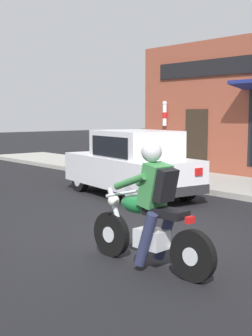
# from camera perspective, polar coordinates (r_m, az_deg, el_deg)

# --- Properties ---
(ground_plane) EXTENTS (80.00, 80.00, 0.00)m
(ground_plane) POSITION_cam_1_polar(r_m,az_deg,el_deg) (7.69, 2.21, -8.13)
(ground_plane) COLOR black
(sidewalk_curb) EXTENTS (2.60, 22.00, 0.14)m
(sidewalk_curb) POSITION_cam_1_polar(r_m,az_deg,el_deg) (13.27, 9.42, -1.63)
(sidewalk_curb) COLOR #9E9B93
(sidewalk_curb) RESTS_ON ground
(motorcycle_with_rider) EXTENTS (0.59, 2.02, 1.62)m
(motorcycle_with_rider) POSITION_cam_1_polar(r_m,az_deg,el_deg) (5.93, 2.96, -5.86)
(motorcycle_with_rider) COLOR black
(motorcycle_with_rider) RESTS_ON ground
(car_hatchback) EXTENTS (2.10, 3.96, 1.57)m
(car_hatchback) POSITION_cam_1_polar(r_m,az_deg,el_deg) (11.09, 0.70, 0.47)
(car_hatchback) COLOR black
(car_hatchback) RESTS_ON ground
(trash_bin) EXTENTS (0.56, 0.56, 0.98)m
(trash_bin) POSITION_cam_1_polar(r_m,az_deg,el_deg) (15.03, -0.51, 1.60)
(trash_bin) COLOR #514C47
(trash_bin) RESTS_ON sidewalk_curb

